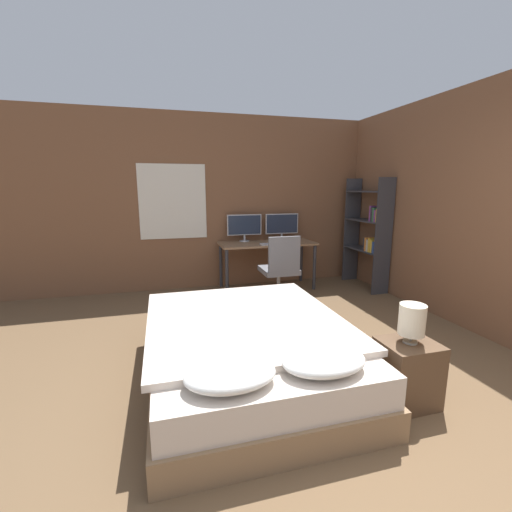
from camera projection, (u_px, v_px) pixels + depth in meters
name	position (u px, v px, depth m)	size (l,w,h in m)	color
ground_plane	(436.00, 501.00, 1.76)	(20.00, 20.00, 0.00)	brown
wall_back	(242.00, 203.00, 5.53)	(12.00, 0.08, 2.70)	brown
wall_side_right	(503.00, 212.00, 3.45)	(0.06, 12.00, 2.70)	brown
bed	(248.00, 350.00, 2.87)	(1.61, 2.08, 0.57)	#846647
nightstand	(407.00, 373.00, 2.53)	(0.40, 0.34, 0.49)	brown
bedside_lamp	(412.00, 320.00, 2.44)	(0.19, 0.19, 0.29)	gray
desk	(267.00, 248.00, 5.39)	(1.50, 0.63, 0.74)	#846042
monitor_left	(244.00, 226.00, 5.44)	(0.56, 0.16, 0.43)	#B7B7BC
monitor_right	(282.00, 225.00, 5.60)	(0.56, 0.16, 0.43)	#B7B7BC
keyboard	(271.00, 244.00, 5.17)	(0.34, 0.13, 0.02)	#B7B7BC
computer_mouse	(287.00, 243.00, 5.24)	(0.07, 0.05, 0.04)	#B7B7BC
office_chair	(280.00, 275.00, 4.70)	(0.52, 0.52, 0.96)	black
bookshelf	(370.00, 230.00, 5.33)	(0.28, 0.90, 1.74)	#333338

